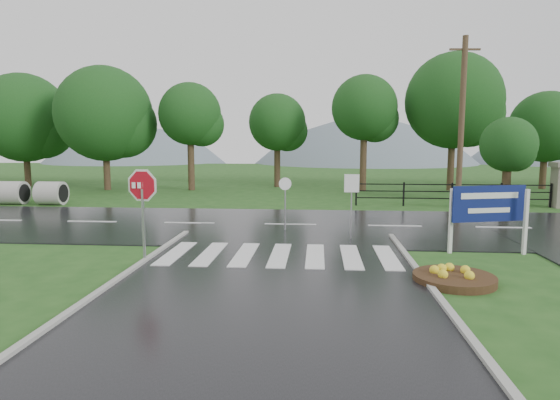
{
  "coord_description": "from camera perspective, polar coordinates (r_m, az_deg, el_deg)",
  "views": [
    {
      "loc": [
        1.06,
        -7.86,
        3.25
      ],
      "look_at": [
        -0.07,
        6.0,
        1.5
      ],
      "focal_mm": 30.0,
      "sensor_mm": 36.0,
      "label": 1
    }
  ],
  "objects": [
    {
      "name": "treeline",
      "position": [
        32.03,
        4.55,
        1.32
      ],
      "size": [
        83.2,
        5.2,
        10.0
      ],
      "color": "#133E14",
      "rests_on": "ground"
    },
    {
      "name": "hills",
      "position": [
        75.29,
        6.44,
        -7.33
      ],
      "size": [
        102.0,
        48.0,
        48.0
      ],
      "color": "slate",
      "rests_on": "ground"
    },
    {
      "name": "flower_bed",
      "position": [
        11.66,
        20.46,
        -8.77
      ],
      "size": [
        1.86,
        1.86,
        0.37
      ],
      "color": "#332111",
      "rests_on": "ground"
    },
    {
      "name": "culvert_pipes",
      "position": [
        27.92,
        -29.82,
        0.77
      ],
      "size": [
        5.5,
        1.2,
        1.2
      ],
      "color": "#9E9B93",
      "rests_on": "ground"
    },
    {
      "name": "entrance_tree_left",
      "position": [
        27.21,
        26.08,
        6.05
      ],
      "size": [
        2.85,
        2.85,
        4.52
      ],
      "color": "#3D2B1C",
      "rests_on": "ground"
    },
    {
      "name": "reg_sign_round",
      "position": [
        16.84,
        0.63,
        0.41
      ],
      "size": [
        0.45,
        0.14,
        1.96
      ],
      "color": "#939399",
      "rests_on": "ground"
    },
    {
      "name": "fence_west",
      "position": [
        24.91,
        20.23,
        0.91
      ],
      "size": [
        9.58,
        0.08,
        1.2
      ],
      "color": "black",
      "rests_on": "ground"
    },
    {
      "name": "main_road",
      "position": [
        18.19,
        1.26,
        -3.12
      ],
      "size": [
        90.0,
        8.0,
        0.04
      ],
      "primitive_type": "cube",
      "color": "black",
      "rests_on": "ground"
    },
    {
      "name": "estate_billboard",
      "position": [
        14.71,
        24.11,
        -0.8
      ],
      "size": [
        2.21,
        0.65,
        1.99
      ],
      "color": "silver",
      "rests_on": "ground"
    },
    {
      "name": "reg_sign_small",
      "position": [
        15.51,
        8.72,
        0.77
      ],
      "size": [
        0.49,
        0.05,
        2.18
      ],
      "color": "#939399",
      "rests_on": "ground"
    },
    {
      "name": "ground",
      "position": [
        8.58,
        -2.89,
        -15.11
      ],
      "size": [
        120.0,
        120.0,
        0.0
      ],
      "primitive_type": "plane",
      "color": "#224E1A",
      "rests_on": "ground"
    },
    {
      "name": "crosswalk",
      "position": [
        13.3,
        -0.04,
        -6.71
      ],
      "size": [
        6.5,
        2.8,
        0.02
      ],
      "color": "silver",
      "rests_on": "ground"
    },
    {
      "name": "utility_pole_east",
      "position": [
        24.36,
        21.26,
        8.84
      ],
      "size": [
        1.46,
        0.27,
        8.19
      ],
      "color": "#473523",
      "rests_on": "ground"
    },
    {
      "name": "stop_sign",
      "position": [
        12.98,
        -16.43,
        0.77
      ],
      "size": [
        1.17,
        0.27,
        2.69
      ],
      "color": "#939399",
      "rests_on": "ground"
    }
  ]
}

